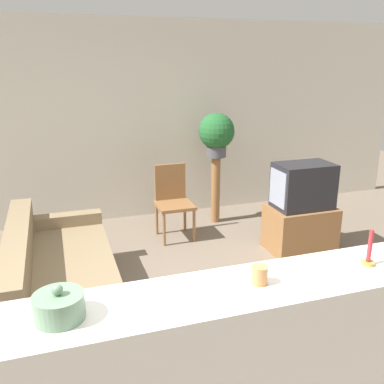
{
  "coord_description": "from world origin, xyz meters",
  "views": [
    {
      "loc": [
        -0.78,
        -2.38,
        2.17
      ],
      "look_at": [
        0.55,
        1.65,
        0.85
      ],
      "focal_mm": 40.0,
      "sensor_mm": 36.0,
      "label": 1
    }
  ],
  "objects_px": {
    "television": "(303,186)",
    "wooden_chair": "(173,198)",
    "couch": "(59,281)",
    "decorative_bowl": "(59,306)",
    "potted_plant": "(217,133)"
  },
  "relations": [
    {
      "from": "potted_plant",
      "to": "decorative_bowl",
      "type": "bearing_deg",
      "value": -120.88
    },
    {
      "from": "couch",
      "to": "decorative_bowl",
      "type": "relative_size",
      "value": 8.9
    },
    {
      "from": "television",
      "to": "couch",
      "type": "bearing_deg",
      "value": -170.82
    },
    {
      "from": "television",
      "to": "decorative_bowl",
      "type": "xyz_separation_m",
      "value": [
        -2.71,
        -2.34,
        0.37
      ]
    },
    {
      "from": "decorative_bowl",
      "to": "potted_plant",
      "type": "bearing_deg",
      "value": 59.12
    },
    {
      "from": "potted_plant",
      "to": "decorative_bowl",
      "type": "relative_size",
      "value": 2.63
    },
    {
      "from": "decorative_bowl",
      "to": "wooden_chair",
      "type": "bearing_deg",
      "value": 66.31
    },
    {
      "from": "television",
      "to": "potted_plant",
      "type": "xyz_separation_m",
      "value": [
        -0.61,
        1.17,
        0.46
      ]
    },
    {
      "from": "wooden_chair",
      "to": "decorative_bowl",
      "type": "distance_m",
      "value": 3.56
    },
    {
      "from": "television",
      "to": "wooden_chair",
      "type": "height_order",
      "value": "television"
    },
    {
      "from": "wooden_chair",
      "to": "decorative_bowl",
      "type": "relative_size",
      "value": 4.13
    },
    {
      "from": "couch",
      "to": "television",
      "type": "xyz_separation_m",
      "value": [
        2.73,
        0.44,
        0.51
      ]
    },
    {
      "from": "wooden_chair",
      "to": "television",
      "type": "bearing_deg",
      "value": -33.7
    },
    {
      "from": "television",
      "to": "decorative_bowl",
      "type": "distance_m",
      "value": 3.6
    },
    {
      "from": "couch",
      "to": "wooden_chair",
      "type": "xyz_separation_m",
      "value": [
        1.43,
        1.31,
        0.22
      ]
    }
  ]
}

